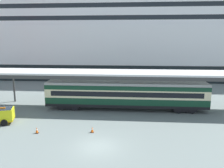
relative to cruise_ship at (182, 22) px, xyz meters
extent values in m
plane|color=slate|center=(-17.15, -45.29, -14.95)|extent=(400.00, 400.00, 0.00)
cube|color=black|center=(-0.06, 0.01, -12.91)|extent=(126.43, 23.45, 4.08)
cube|color=silver|center=(-0.06, 0.01, -6.12)|extent=(126.43, 23.45, 9.51)
cube|color=silver|center=(-0.06, 0.01, 0.09)|extent=(116.32, 21.58, 2.90)
cube|color=black|center=(-0.06, -10.73, 0.23)|extent=(111.26, 0.12, 1.04)
cube|color=silver|center=(-0.06, 0.01, 2.99)|extent=(111.66, 20.72, 2.90)
cube|color=black|center=(-0.06, -10.30, 3.13)|extent=(106.81, 0.12, 1.04)
cube|color=silver|center=(-14.71, -32.86, -9.53)|extent=(45.98, 5.89, 0.25)
cube|color=#353535|center=(-14.71, -35.71, -9.91)|extent=(45.98, 0.20, 0.50)
cylinder|color=#353535|center=(-33.10, -30.32, -12.30)|extent=(0.28, 0.28, 5.29)
cylinder|color=#353535|center=(-23.91, -30.32, -12.30)|extent=(0.28, 0.28, 5.29)
cylinder|color=#353535|center=(-14.71, -30.32, -12.30)|extent=(0.28, 0.28, 5.29)
cylinder|color=#353535|center=(-5.52, -30.32, -12.30)|extent=(0.28, 0.28, 5.29)
cube|color=black|center=(-14.71, -33.36, -14.10)|extent=(23.07, 2.80, 0.40)
cube|color=#0F3823|center=(-14.71, -33.36, -13.45)|extent=(23.07, 2.80, 0.90)
cube|color=beige|center=(-14.71, -33.36, -12.40)|extent=(23.07, 2.80, 1.20)
cube|color=black|center=(-14.71, -34.73, -12.35)|extent=(21.23, 0.08, 0.72)
cube|color=#0F3823|center=(-14.71, -33.36, -11.50)|extent=(23.07, 2.80, 0.60)
cube|color=#A7A7A7|center=(-14.71, -33.36, -11.02)|extent=(23.07, 2.69, 0.36)
cube|color=black|center=(-23.02, -33.36, -14.50)|extent=(3.20, 2.35, 0.50)
cylinder|color=black|center=(-23.92, -34.54, -14.53)|extent=(0.84, 0.12, 0.84)
cylinder|color=black|center=(-22.12, -34.54, -14.53)|extent=(0.84, 0.12, 0.84)
cube|color=black|center=(-6.41, -33.36, -14.50)|extent=(3.20, 2.35, 0.50)
cylinder|color=black|center=(-7.31, -34.54, -14.53)|extent=(0.84, 0.12, 0.84)
cylinder|color=black|center=(-5.51, -34.54, -14.53)|extent=(0.84, 0.12, 0.84)
cube|color=yellow|center=(-29.45, -40.06, -13.64)|extent=(2.78, 2.55, 1.10)
cube|color=#19232D|center=(-29.45, -40.06, -13.29)|extent=(2.56, 2.41, 0.44)
cube|color=orange|center=(-29.45, -40.06, -13.01)|extent=(0.59, 0.37, 0.16)
cylinder|color=black|center=(-29.58, -39.05, -14.55)|extent=(0.84, 0.49, 0.80)
cylinder|color=black|center=(-28.93, -40.94, -14.55)|extent=(0.84, 0.49, 0.80)
cube|color=black|center=(-18.21, -41.98, -14.93)|extent=(0.36, 0.36, 0.04)
cone|color=#EA590F|center=(-18.21, -41.98, -14.60)|extent=(0.30, 0.30, 0.63)
cylinder|color=white|center=(-18.21, -41.98, -14.56)|extent=(0.17, 0.17, 0.09)
cube|color=black|center=(-24.22, -42.67, -14.93)|extent=(0.36, 0.36, 0.04)
cone|color=#EA590F|center=(-24.22, -42.67, -14.58)|extent=(0.30, 0.30, 0.66)
cylinder|color=white|center=(-24.22, -42.67, -14.55)|extent=(0.17, 0.17, 0.09)
camera|label=1|loc=(-14.19, -65.17, -4.93)|focal=36.21mm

